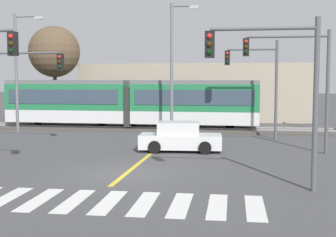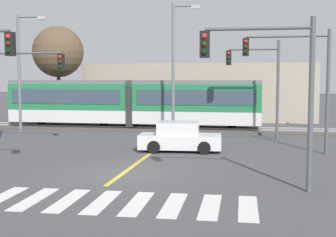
# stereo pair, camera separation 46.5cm
# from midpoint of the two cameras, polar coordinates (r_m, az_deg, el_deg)

# --- Properties ---
(ground_plane) EXTENTS (200.00, 200.00, 0.00)m
(ground_plane) POSITION_cam_midpoint_polar(r_m,az_deg,el_deg) (18.62, -5.93, -6.76)
(ground_plane) COLOR #474749
(track_bed) EXTENTS (120.00, 4.00, 0.18)m
(track_bed) POSITION_cam_midpoint_polar(r_m,az_deg,el_deg) (33.80, 1.09, -1.29)
(track_bed) COLOR #4C4742
(track_bed) RESTS_ON ground
(rail_near) EXTENTS (120.00, 0.08, 0.10)m
(rail_near) POSITION_cam_midpoint_polar(r_m,az_deg,el_deg) (33.08, 0.91, -1.18)
(rail_near) COLOR #939399
(rail_near) RESTS_ON track_bed
(rail_far) EXTENTS (120.00, 0.08, 0.10)m
(rail_far) POSITION_cam_midpoint_polar(r_m,az_deg,el_deg) (34.50, 1.26, -0.93)
(rail_far) COLOR #939399
(rail_far) RESTS_ON track_bed
(light_rail_tram) EXTENTS (18.50, 2.64, 3.43)m
(light_rail_tram) POSITION_cam_midpoint_polar(r_m,az_deg,el_deg) (34.36, -4.95, 2.07)
(light_rail_tram) COLOR silver
(light_rail_tram) RESTS_ON track_bed
(crosswalk_stripe_2) EXTENTS (0.63, 2.81, 0.01)m
(crosswalk_stripe_2) POSITION_cam_midpoint_polar(r_m,az_deg,el_deg) (15.81, -19.88, -9.13)
(crosswalk_stripe_2) COLOR silver
(crosswalk_stripe_2) RESTS_ON ground
(crosswalk_stripe_3) EXTENTS (0.63, 2.81, 0.01)m
(crosswalk_stripe_3) POSITION_cam_midpoint_polar(r_m,az_deg,el_deg) (15.34, -16.20, -9.46)
(crosswalk_stripe_3) COLOR silver
(crosswalk_stripe_3) RESTS_ON ground
(crosswalk_stripe_4) EXTENTS (0.63, 2.81, 0.01)m
(crosswalk_stripe_4) POSITION_cam_midpoint_polar(r_m,az_deg,el_deg) (14.93, -12.28, -9.78)
(crosswalk_stripe_4) COLOR silver
(crosswalk_stripe_4) RESTS_ON ground
(crosswalk_stripe_5) EXTENTS (0.63, 2.81, 0.01)m
(crosswalk_stripe_5) POSITION_cam_midpoint_polar(r_m,az_deg,el_deg) (14.60, -8.17, -10.06)
(crosswalk_stripe_5) COLOR silver
(crosswalk_stripe_5) RESTS_ON ground
(crosswalk_stripe_6) EXTENTS (0.63, 2.81, 0.01)m
(crosswalk_stripe_6) POSITION_cam_midpoint_polar(r_m,az_deg,el_deg) (14.34, -3.87, -10.29)
(crosswalk_stripe_6) COLOR silver
(crosswalk_stripe_6) RESTS_ON ground
(crosswalk_stripe_7) EXTENTS (0.63, 2.81, 0.01)m
(crosswalk_stripe_7) POSITION_cam_midpoint_polar(r_m,az_deg,el_deg) (14.16, 0.56, -10.48)
(crosswalk_stripe_7) COLOR silver
(crosswalk_stripe_7) RESTS_ON ground
(crosswalk_stripe_8) EXTENTS (0.63, 2.81, 0.01)m
(crosswalk_stripe_8) POSITION_cam_midpoint_polar(r_m,az_deg,el_deg) (14.07, 5.09, -10.60)
(crosswalk_stripe_8) COLOR silver
(crosswalk_stripe_8) RESTS_ON ground
(crosswalk_stripe_9) EXTENTS (0.63, 2.81, 0.01)m
(crosswalk_stripe_9) POSITION_cam_midpoint_polar(r_m,az_deg,el_deg) (14.06, 9.65, -10.66)
(crosswalk_stripe_9) COLOR silver
(crosswalk_stripe_9) RESTS_ON ground
(lane_centre_line) EXTENTS (0.20, 15.83, 0.01)m
(lane_centre_line) POSITION_cam_midpoint_polar(r_m,az_deg,el_deg) (24.13, -2.31, -4.03)
(lane_centre_line) COLOR gold
(lane_centre_line) RESTS_ON ground
(sedan_crossing) EXTENTS (4.32, 2.16, 1.52)m
(sedan_crossing) POSITION_cam_midpoint_polar(r_m,az_deg,el_deg) (24.11, 0.95, -2.36)
(sedan_crossing) COLOR silver
(sedan_crossing) RESTS_ON ground
(traffic_light_far_right) EXTENTS (3.25, 0.38, 6.07)m
(traffic_light_far_right) POSITION_cam_midpoint_polar(r_m,az_deg,el_deg) (29.33, 10.57, 5.18)
(traffic_light_far_right) COLOR #515459
(traffic_light_far_right) RESTS_ON ground
(traffic_light_near_right) EXTENTS (3.75, 0.38, 5.76)m
(traffic_light_near_right) POSITION_cam_midpoint_polar(r_m,az_deg,el_deg) (15.90, 12.23, 5.12)
(traffic_light_near_right) COLOR #515459
(traffic_light_near_right) RESTS_ON ground
(traffic_light_mid_left) EXTENTS (4.25, 0.38, 5.73)m
(traffic_light_mid_left) POSITION_cam_midpoint_polar(r_m,az_deg,el_deg) (27.32, -18.33, 4.69)
(traffic_light_mid_left) COLOR #515459
(traffic_light_mid_left) RESTS_ON ground
(traffic_light_mid_right) EXTENTS (4.25, 0.38, 6.14)m
(traffic_light_mid_right) POSITION_cam_midpoint_polar(r_m,az_deg,el_deg) (24.10, 15.05, 5.66)
(traffic_light_mid_right) COLOR #515459
(traffic_light_mid_right) RESTS_ON ground
(street_lamp_west) EXTENTS (2.15, 0.28, 8.11)m
(street_lamp_west) POSITION_cam_midpoint_polar(r_m,az_deg,el_deg) (33.74, -18.10, 6.16)
(street_lamp_west) COLOR slate
(street_lamp_west) RESTS_ON ground
(street_lamp_centre) EXTENTS (1.82, 0.28, 8.52)m
(street_lamp_centre) POSITION_cam_midpoint_polar(r_m,az_deg,el_deg) (30.22, 0.30, 6.90)
(street_lamp_centre) COLOR slate
(street_lamp_centre) RESTS_ON ground
(bare_tree_far_west) EXTENTS (4.35, 4.35, 8.17)m
(bare_tree_far_west) POSITION_cam_midpoint_polar(r_m,az_deg,el_deg) (41.30, -14.01, 7.88)
(bare_tree_far_west) COLOR brown
(bare_tree_far_west) RESTS_ON ground
(building_backdrop_far) EXTENTS (20.38, 6.00, 5.03)m
(building_backdrop_far) POSITION_cam_midpoint_polar(r_m,az_deg,el_deg) (42.99, 3.10, 3.29)
(building_backdrop_far) COLOR tan
(building_backdrop_far) RESTS_ON ground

